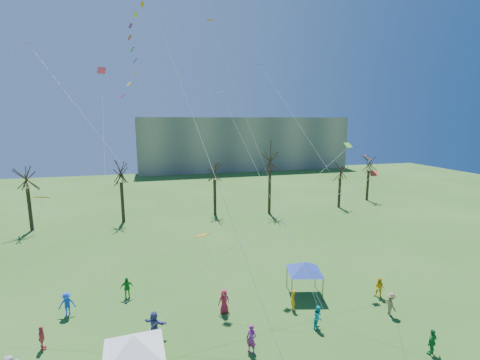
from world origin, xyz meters
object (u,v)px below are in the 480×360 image
object	(u,v)px
distant_building	(243,143)
big_box_kite	(141,36)
canopy_tent_blue	(305,267)
canopy_tent_white	(133,343)

from	to	relation	value
distant_building	big_box_kite	xyz separation A→B (m)	(-26.97, -75.92, 11.18)
distant_building	canopy_tent_blue	bearing A→B (deg)	-101.77
distant_building	big_box_kite	size ratio (longest dim) A/B	2.62
distant_building	canopy_tent_white	distance (m)	83.40
big_box_kite	canopy_tent_white	bearing A→B (deg)	-115.00
big_box_kite	canopy_tent_white	world-z (taller)	big_box_kite
big_box_kite	canopy_tent_blue	world-z (taller)	big_box_kite
distant_building	canopy_tent_blue	xyz separation A→B (m)	(-14.91, -71.54, -5.08)
distant_building	canopy_tent_white	size ratio (longest dim) A/B	13.67
big_box_kite	canopy_tent_blue	bearing A→B (deg)	19.97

